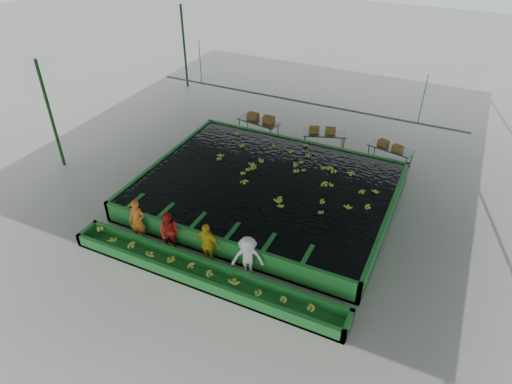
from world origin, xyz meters
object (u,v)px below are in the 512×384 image
at_px(sorting_trough, 203,274).
at_px(box_stack_mid, 322,133).
at_px(worker_a, 138,221).
at_px(box_stack_left, 261,121).
at_px(worker_c, 207,244).
at_px(worker_d, 248,258).
at_px(flotation_tank, 266,190).
at_px(packing_table_mid, 324,141).
at_px(packing_table_left, 259,129).
at_px(box_stack_right, 390,148).
at_px(packing_table_right, 390,156).
at_px(worker_b, 170,232).

relative_size(sorting_trough, box_stack_mid, 7.93).
bearing_deg(worker_a, box_stack_left, 71.74).
xyz_separation_m(worker_c, worker_d, (1.55, 0.00, -0.02)).
xyz_separation_m(flotation_tank, packing_table_mid, (0.80, 5.03, 0.02)).
xyz_separation_m(packing_table_left, box_stack_mid, (3.32, 0.13, 0.46)).
bearing_deg(box_stack_right, sorting_trough, -111.59).
height_order(worker_a, packing_table_mid, worker_a).
distance_m(worker_a, worker_d, 4.44).
height_order(sorting_trough, packing_table_left, packing_table_left).
bearing_deg(flotation_tank, worker_c, -93.88).
bearing_deg(packing_table_left, worker_c, -75.65).
height_order(flotation_tank, box_stack_right, box_stack_right).
bearing_deg(box_stack_right, packing_table_mid, 177.74).
height_order(flotation_tank, box_stack_mid, box_stack_mid).
bearing_deg(worker_a, worker_c, -14.15).
xyz_separation_m(flotation_tank, worker_a, (-3.18, -4.30, 0.40)).
distance_m(worker_c, box_stack_right, 10.14).
relative_size(sorting_trough, packing_table_left, 4.75).
height_order(flotation_tank, worker_d, worker_d).
relative_size(packing_table_mid, packing_table_right, 1.03).
bearing_deg(packing_table_left, sorting_trough, -75.18).
xyz_separation_m(packing_table_left, box_stack_right, (6.59, 0.06, 0.44)).
xyz_separation_m(worker_b, packing_table_mid, (2.60, 9.33, -0.34)).
height_order(worker_c, box_stack_mid, worker_c).
xyz_separation_m(sorting_trough, worker_c, (-0.29, 0.80, 0.59)).
relative_size(worker_c, box_stack_mid, 1.33).
height_order(worker_a, worker_d, worker_a).
relative_size(worker_a, packing_table_mid, 0.82).
height_order(worker_a, worker_b, worker_a).
relative_size(worker_a, packing_table_left, 0.80).
relative_size(flotation_tank, worker_c, 5.96).
height_order(worker_c, packing_table_right, worker_c).
distance_m(sorting_trough, worker_d, 1.60).
bearing_deg(packing_table_left, box_stack_right, 0.52).
distance_m(packing_table_mid, box_stack_left, 3.36).
bearing_deg(worker_d, worker_b, 156.10).
bearing_deg(box_stack_left, flotation_tank, -62.66).
height_order(worker_c, box_stack_left, worker_c).
relative_size(worker_a, worker_c, 1.01).
xyz_separation_m(worker_a, worker_d, (4.44, 0.00, -0.03)).
distance_m(worker_d, packing_table_mid, 9.35).
xyz_separation_m(packing_table_right, box_stack_right, (-0.04, -0.08, 0.46)).
xyz_separation_m(worker_a, box_stack_mid, (3.87, 9.28, 0.09)).
distance_m(box_stack_left, box_stack_right, 6.48).
bearing_deg(flotation_tank, box_stack_mid, 82.10).
bearing_deg(worker_b, worker_a, 168.60).
relative_size(worker_c, box_stack_right, 1.41).
bearing_deg(flotation_tank, worker_a, -126.48).
distance_m(worker_c, box_stack_mid, 9.33).
bearing_deg(sorting_trough, worker_b, 156.01).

